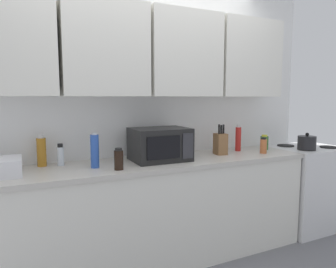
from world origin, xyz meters
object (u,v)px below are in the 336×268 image
Objects in this scene: bottle_spice_jar at (263,146)px; bottle_amber_vinegar at (42,151)px; kettle at (307,142)px; microwave at (160,144)px; bottle_green_oil at (264,143)px; bottle_clear_tall at (60,155)px; stove_range at (305,186)px; bottle_blue_cleaner at (95,151)px; bottle_soy_dark at (119,159)px; knife_block at (220,143)px; bottle_red_sauce at (238,139)px.

bottle_amber_vinegar is (-1.98, 0.32, 0.04)m from bottle_spice_jar.
kettle is 0.72× the size of bottle_amber_vinegar.
kettle is 0.38× the size of microwave.
kettle reaches higher than bottle_green_oil.
bottle_clear_tall is (-0.80, 0.15, -0.06)m from microwave.
bottle_clear_tall reaches higher than stove_range.
microwave is at bearing -177.87° from bottle_green_oil.
bottle_green_oil reaches higher than stove_range.
bottle_amber_vinegar is at bearing 147.65° from bottle_blue_cleaner.
bottle_soy_dark is at bearing -175.77° from stove_range.
bottle_spice_jar is at bearing -18.19° from knife_block.
knife_block reaches higher than bottle_soy_dark.
bottle_red_sauce reaches higher than bottle_soy_dark.
knife_block is at bearing -6.54° from bottle_amber_vinegar.
stove_range is 5.85× the size of bottle_spice_jar.
bottle_red_sauce reaches higher than stove_range.
kettle is 1.03× the size of bottle_clear_tall.
bottle_red_sauce is at bearing 122.28° from bottle_spice_jar.
bottle_spice_jar is 1.62m from bottle_blue_cleaner.
bottle_clear_tall is at bearing 175.93° from stove_range.
bottle_clear_tall is (-0.38, 0.34, 0.00)m from bottle_soy_dark.
kettle reaches higher than stove_range.
bottle_amber_vinegar is (-0.94, 0.19, -0.02)m from microwave.
bottle_blue_cleaner is at bearing -177.12° from bottle_green_oil.
bottle_blue_cleaner reaches higher than bottle_soy_dark.
bottle_amber_vinegar is at bearing 176.93° from bottle_red_sauce.
bottle_green_oil is at bearing 2.88° from bottle_blue_cleaner.
knife_block is 1.75× the size of bottle_soy_dark.
kettle is at bearing -29.93° from bottle_green_oil.
bottle_red_sauce is at bearing 159.21° from kettle.
bottle_soy_dark reaches higher than stove_range.
bottle_green_oil is 2.02m from bottle_clear_tall.
bottle_soy_dark is (-0.42, -0.19, -0.06)m from microwave.
bottle_spice_jar is at bearing -134.83° from bottle_green_oil.
bottle_green_oil is at bearing -8.05° from bottle_red_sauce.
microwave is 0.57m from bottle_blue_cleaner.
microwave is 0.64m from knife_block.
stove_range is 0.76m from bottle_green_oil.
bottle_green_oil is (0.58, 0.04, -0.03)m from knife_block.
kettle is 0.73m from bottle_red_sauce.
bottle_amber_vinegar is 1.42× the size of bottle_clear_tall.
bottle_amber_vinegar is at bearing 175.38° from stove_range.
microwave is 0.82m from bottle_clear_tall.
bottle_red_sauce is (1.33, 0.28, 0.05)m from bottle_soy_dark.
bottle_amber_vinegar reaches higher than bottle_clear_tall.
bottle_soy_dark is 1.47m from bottle_spice_jar.
knife_block is 0.29m from bottle_red_sauce.
microwave is at bearing 24.28° from bottle_soy_dark.
kettle is (-0.17, -0.14, 0.53)m from stove_range.
bottle_red_sauce reaches higher than bottle_clear_tall.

